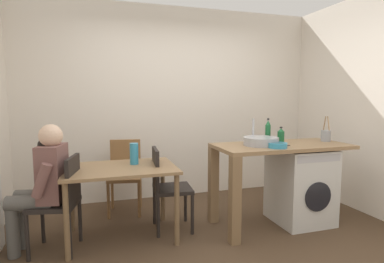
{
  "coord_description": "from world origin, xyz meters",
  "views": [
    {
      "loc": [
        -1.09,
        -2.68,
        1.45
      ],
      "look_at": [
        -0.11,
        0.45,
        1.08
      ],
      "focal_mm": 29.4,
      "sensor_mm": 36.0,
      "label": 1
    }
  ],
  "objects_px": {
    "chair_spare_by_wall": "(125,171)",
    "mixing_bowl": "(277,145)",
    "chair_person_seat": "(62,198)",
    "bottle_squat_brown": "(281,136)",
    "chair_opposite": "(166,184)",
    "seated_person": "(43,181)",
    "bottle_tall_green": "(268,132)",
    "washing_machine": "(300,185)",
    "dining_table": "(121,176)",
    "vase": "(134,154)",
    "utensil_crock": "(326,135)"
  },
  "relations": [
    {
      "from": "seated_person",
      "to": "bottle_squat_brown",
      "type": "xyz_separation_m",
      "value": [
        2.48,
        -0.03,
        0.33
      ]
    },
    {
      "from": "chair_spare_by_wall",
      "to": "utensil_crock",
      "type": "bearing_deg",
      "value": 168.35
    },
    {
      "from": "utensil_crock",
      "to": "vase",
      "type": "bearing_deg",
      "value": 174.08
    },
    {
      "from": "chair_spare_by_wall",
      "to": "washing_machine",
      "type": "distance_m",
      "value": 2.13
    },
    {
      "from": "bottle_squat_brown",
      "to": "dining_table",
      "type": "bearing_deg",
      "value": 176.39
    },
    {
      "from": "dining_table",
      "to": "vase",
      "type": "height_order",
      "value": "vase"
    },
    {
      "from": "seated_person",
      "to": "washing_machine",
      "type": "bearing_deg",
      "value": -80.29
    },
    {
      "from": "chair_opposite",
      "to": "chair_spare_by_wall",
      "type": "relative_size",
      "value": 1.0
    },
    {
      "from": "bottle_squat_brown",
      "to": "bottle_tall_green",
      "type": "bearing_deg",
      "value": 140.4
    },
    {
      "from": "chair_spare_by_wall",
      "to": "bottle_tall_green",
      "type": "bearing_deg",
      "value": 163.07
    },
    {
      "from": "bottle_tall_green",
      "to": "vase",
      "type": "distance_m",
      "value": 1.53
    },
    {
      "from": "chair_spare_by_wall",
      "to": "bottle_squat_brown",
      "type": "bearing_deg",
      "value": 162.11
    },
    {
      "from": "chair_spare_by_wall",
      "to": "vase",
      "type": "height_order",
      "value": "vase"
    },
    {
      "from": "chair_opposite",
      "to": "vase",
      "type": "height_order",
      "value": "vase"
    },
    {
      "from": "chair_opposite",
      "to": "utensil_crock",
      "type": "relative_size",
      "value": 3.0
    },
    {
      "from": "chair_spare_by_wall",
      "to": "seated_person",
      "type": "distance_m",
      "value": 1.19
    },
    {
      "from": "dining_table",
      "to": "bottle_tall_green",
      "type": "bearing_deg",
      "value": -0.66
    },
    {
      "from": "chair_spare_by_wall",
      "to": "seated_person",
      "type": "height_order",
      "value": "seated_person"
    },
    {
      "from": "chair_person_seat",
      "to": "washing_machine",
      "type": "height_order",
      "value": "chair_person_seat"
    },
    {
      "from": "bottle_squat_brown",
      "to": "mixing_bowl",
      "type": "xyz_separation_m",
      "value": [
        -0.21,
        -0.27,
        -0.05
      ]
    },
    {
      "from": "bottle_tall_green",
      "to": "mixing_bowl",
      "type": "bearing_deg",
      "value": -105.69
    },
    {
      "from": "washing_machine",
      "to": "vase",
      "type": "distance_m",
      "value": 1.93
    },
    {
      "from": "chair_opposite",
      "to": "vase",
      "type": "bearing_deg",
      "value": -93.17
    },
    {
      "from": "bottle_tall_green",
      "to": "utensil_crock",
      "type": "distance_m",
      "value": 0.72
    },
    {
      "from": "bottle_squat_brown",
      "to": "utensil_crock",
      "type": "distance_m",
      "value": 0.6
    },
    {
      "from": "chair_person_seat",
      "to": "bottle_squat_brown",
      "type": "relative_size",
      "value": 4.78
    },
    {
      "from": "dining_table",
      "to": "washing_machine",
      "type": "distance_m",
      "value": 2.03
    },
    {
      "from": "chair_opposite",
      "to": "washing_machine",
      "type": "relative_size",
      "value": 1.05
    },
    {
      "from": "chair_opposite",
      "to": "mixing_bowl",
      "type": "bearing_deg",
      "value": 72.65
    },
    {
      "from": "bottle_tall_green",
      "to": "mixing_bowl",
      "type": "distance_m",
      "value": 0.39
    },
    {
      "from": "chair_opposite",
      "to": "vase",
      "type": "xyz_separation_m",
      "value": [
        -0.33,
        0.04,
        0.34
      ]
    },
    {
      "from": "chair_opposite",
      "to": "seated_person",
      "type": "xyz_separation_m",
      "value": [
        -1.18,
        -0.14,
        0.16
      ]
    },
    {
      "from": "dining_table",
      "to": "chair_spare_by_wall",
      "type": "distance_m",
      "value": 0.79
    },
    {
      "from": "chair_person_seat",
      "to": "chair_spare_by_wall",
      "type": "relative_size",
      "value": 1.0
    },
    {
      "from": "seated_person",
      "to": "mixing_bowl",
      "type": "distance_m",
      "value": 2.3
    },
    {
      "from": "bottle_tall_green",
      "to": "dining_table",
      "type": "bearing_deg",
      "value": 179.34
    },
    {
      "from": "chair_spare_by_wall",
      "to": "mixing_bowl",
      "type": "height_order",
      "value": "mixing_bowl"
    },
    {
      "from": "dining_table",
      "to": "vase",
      "type": "xyz_separation_m",
      "value": [
        0.15,
        0.1,
        0.21
      ]
    },
    {
      "from": "dining_table",
      "to": "utensil_crock",
      "type": "relative_size",
      "value": 3.67
    },
    {
      "from": "utensil_crock",
      "to": "bottle_squat_brown",
      "type": "bearing_deg",
      "value": 178.17
    },
    {
      "from": "bottle_tall_green",
      "to": "bottle_squat_brown",
      "type": "height_order",
      "value": "bottle_tall_green"
    },
    {
      "from": "dining_table",
      "to": "bottle_squat_brown",
      "type": "relative_size",
      "value": 5.84
    },
    {
      "from": "dining_table",
      "to": "chair_opposite",
      "type": "distance_m",
      "value": 0.5
    },
    {
      "from": "dining_table",
      "to": "chair_spare_by_wall",
      "type": "height_order",
      "value": "chair_spare_by_wall"
    },
    {
      "from": "dining_table",
      "to": "washing_machine",
      "type": "height_order",
      "value": "washing_machine"
    },
    {
      "from": "washing_machine",
      "to": "utensil_crock",
      "type": "bearing_deg",
      "value": 8.1
    },
    {
      "from": "chair_person_seat",
      "to": "utensil_crock",
      "type": "distance_m",
      "value": 2.97
    },
    {
      "from": "seated_person",
      "to": "utensil_crock",
      "type": "relative_size",
      "value": 4.01
    },
    {
      "from": "bottle_tall_green",
      "to": "washing_machine",
      "type": "bearing_deg",
      "value": -25.43
    },
    {
      "from": "dining_table",
      "to": "seated_person",
      "type": "bearing_deg",
      "value": -173.34
    }
  ]
}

